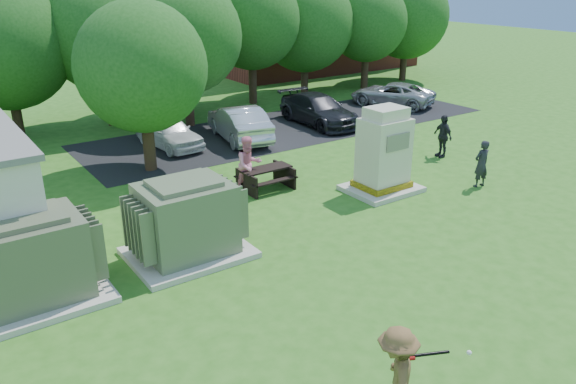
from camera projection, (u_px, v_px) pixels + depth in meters
ground at (389, 299)px, 12.67m from camera, size 120.00×120.00×0.00m
brick_building at (310, 13)px, 41.36m from camera, size 15.00×8.00×8.00m
parking_strip at (295, 126)px, 26.69m from camera, size 20.00×6.00×0.01m
transformer_left at (32, 261)px, 12.29m from camera, size 3.00×2.40×2.07m
transformer_right at (187, 221)px, 14.26m from camera, size 3.00×2.40×2.07m
generator_cabinet at (383, 155)px, 18.44m from camera, size 2.34×1.92×2.85m
picnic_table at (266, 176)px, 18.89m from camera, size 1.75×1.31×0.75m
batter at (396, 377)px, 8.90m from camera, size 1.30×1.28×1.79m
person_by_generator at (481, 164)px, 18.98m from camera, size 0.63×0.45×1.63m
person_at_picnic at (249, 165)px, 18.45m from camera, size 0.97×0.78×1.92m
person_walking_right at (443, 136)px, 22.06m from camera, size 0.58×1.04×1.68m
car_white at (169, 132)px, 23.35m from camera, size 1.88×3.93×1.30m
car_silver_a at (239, 123)px, 24.33m from camera, size 2.43×4.78×1.50m
car_dark at (318, 110)px, 26.80m from camera, size 2.19×4.93×1.41m
car_silver_b at (392, 94)px, 30.54m from camera, size 3.68×4.99×1.26m
batting_equipment at (429, 355)px, 9.06m from camera, size 1.43×0.40×0.38m
tree_row at (142, 34)px, 26.19m from camera, size 41.30×13.30×7.30m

